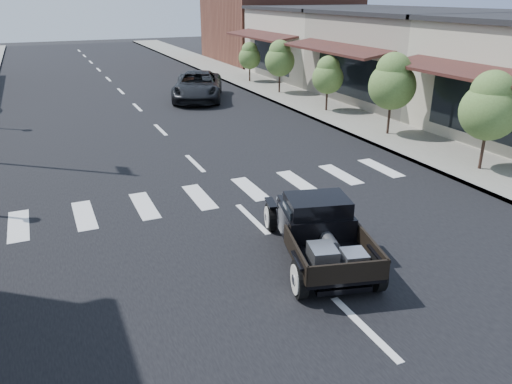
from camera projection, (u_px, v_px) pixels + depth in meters
name	position (u px, v px, depth m)	size (l,w,h in m)	color
ground	(287.00, 253.00, 11.35)	(120.00, 120.00, 0.00)	black
road	(146.00, 116.00, 24.09)	(14.00, 80.00, 0.02)	black
road_markings	(173.00, 142.00, 19.85)	(12.00, 60.00, 0.06)	silver
sidewalk_right	(301.00, 100.00, 27.25)	(3.00, 80.00, 0.15)	gray
storefront_mid	(424.00, 58.00, 27.18)	(10.00, 9.00, 4.50)	gray
storefront_far	(336.00, 44.00, 34.83)	(10.00, 9.00, 4.50)	beige
far_building_right	(279.00, 18.00, 43.05)	(11.00, 10.00, 7.00)	brown
small_tree_a	(487.00, 123.00, 15.83)	(1.84, 1.84, 3.06)	#4C6C31
small_tree_b	(391.00, 95.00, 19.92)	(1.88, 1.88, 3.13)	#4C6C31
small_tree_c	(327.00, 84.00, 24.14)	(1.51, 1.51, 2.52)	#4C6C31
small_tree_d	(280.00, 67.00, 28.53)	(1.70, 1.70, 2.83)	#4C6C31
small_tree_e	(250.00, 62.00, 32.35)	(1.43, 1.43, 2.38)	#4C6C31
hotrod_pickup	(319.00, 229.00, 10.89)	(1.91, 4.10, 1.42)	black
second_car	(198.00, 86.00, 27.42)	(2.51, 5.44, 1.51)	black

